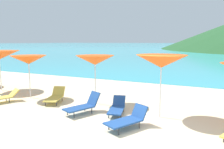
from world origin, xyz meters
The scene contains 10 objects.
ground_plane centered at (0.00, 10.00, -0.15)m, with size 50.00×100.00×0.30m, color beige.
ocean_water centered at (0.00, 228.14, 0.01)m, with size 650.00×440.00×0.02m, color #38B7CC.
umbrella_2 centered at (-6.45, 1.62, 1.94)m, with size 1.75×1.75×2.16m.
umbrella_3 centered at (-2.93, 2.11, 2.01)m, with size 1.84×1.84×2.23m.
umbrella_4 centered at (0.20, 1.54, 2.12)m, with size 1.86×1.86×2.36m.
lounge_chair_0 centered at (-6.99, 0.36, 0.27)m, with size 1.10×1.66×0.56m.
lounge_chair_2 centered at (-0.50, 0.01, 0.31)m, with size 1.21×1.60×0.69m.
lounge_chair_7 centered at (-4.76, 1.50, 0.28)m, with size 1.05×1.59×0.64m.
lounge_chair_9 centered at (-1.44, 1.23, 0.25)m, with size 0.91×1.61×0.58m.
lounge_chair_10 centered at (-2.65, 0.68, 0.34)m, with size 1.09×1.58×0.79m.
Camera 1 is at (2.07, -6.57, 2.84)m, focal length 35.70 mm.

